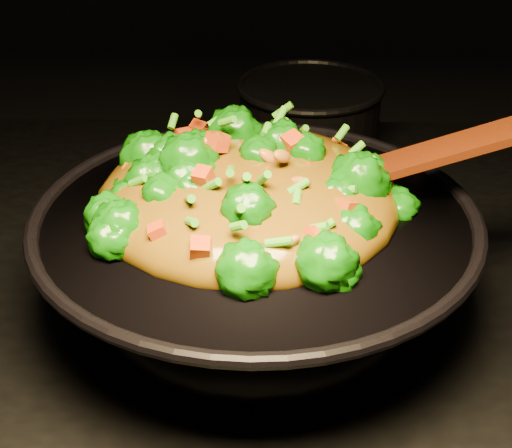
# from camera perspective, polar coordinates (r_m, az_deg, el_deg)

# --- Properties ---
(wok) EXTENTS (0.57, 0.57, 0.13)m
(wok) POSITION_cam_1_polar(r_m,az_deg,el_deg) (0.84, -0.02, -3.18)
(wok) COLOR black
(wok) RESTS_ON stovetop
(stir_fry) EXTENTS (0.38, 0.38, 0.11)m
(stir_fry) POSITION_cam_1_polar(r_m,az_deg,el_deg) (0.80, -0.65, 4.84)
(stir_fry) COLOR #105D06
(stir_fry) RESTS_ON wok
(spatula) EXTENTS (0.31, 0.08, 0.13)m
(spatula) POSITION_cam_1_polar(r_m,az_deg,el_deg) (0.83, 12.90, 5.07)
(spatula) COLOR #381407
(spatula) RESTS_ON wok
(back_pot) EXTENTS (0.28, 0.28, 0.12)m
(back_pot) POSITION_cam_1_polar(r_m,az_deg,el_deg) (1.20, 3.90, 7.56)
(back_pot) COLOR black
(back_pot) RESTS_ON stovetop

